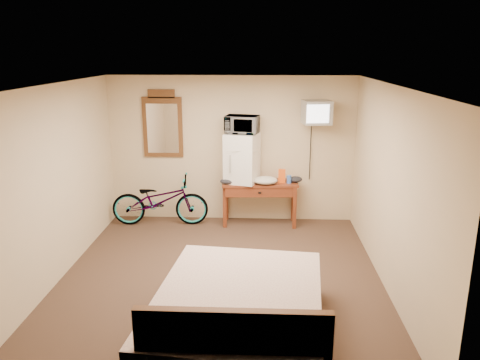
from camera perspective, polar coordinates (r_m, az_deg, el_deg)
The scene contains 13 objects.
room at distance 5.83m, azimuth -2.51°, elevation -0.90°, with size 4.60×4.64×2.50m.
desk at distance 7.90m, azimuth 2.43°, elevation -1.20°, with size 1.29×0.55×0.75m.
mini_fridge at distance 7.80m, azimuth 0.24°, elevation 2.72°, with size 0.62×0.61×0.83m.
microwave at distance 7.70m, azimuth 0.25°, elevation 6.78°, with size 0.53×0.36×0.29m, color white.
snack_bag at distance 7.85m, azimuth 5.11°, elevation 0.49°, with size 0.12×0.07×0.23m, color #F45915.
blue_cup at distance 7.85m, azimuth 6.00°, elevation 0.09°, with size 0.08×0.08×0.13m, color #3D6CCF.
cloth_cream at distance 7.77m, azimuth 3.10°, elevation -0.04°, with size 0.41×0.32×0.13m, color beige.
cloth_dark_a at distance 7.77m, azimuth -1.57°, elevation -0.16°, with size 0.24×0.18×0.09m, color black.
cloth_dark_b at distance 7.92m, azimuth 6.79°, elevation 0.09°, with size 0.22×0.18×0.10m, color black.
crt_television at distance 7.70m, azimuth 9.32°, elevation 8.14°, with size 0.49×0.59×0.38m.
wall_mirror at distance 8.11m, azimuth -9.42°, elevation 6.67°, with size 0.68×0.04×1.15m.
bicycle at distance 8.08m, azimuth -9.72°, elevation -2.47°, with size 0.57×1.63×0.86m, color black.
bed at distance 4.95m, azimuth -0.21°, elevation -16.27°, with size 1.86×2.35×0.90m.
Camera 1 is at (0.52, -5.56, 2.90)m, focal length 35.00 mm.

